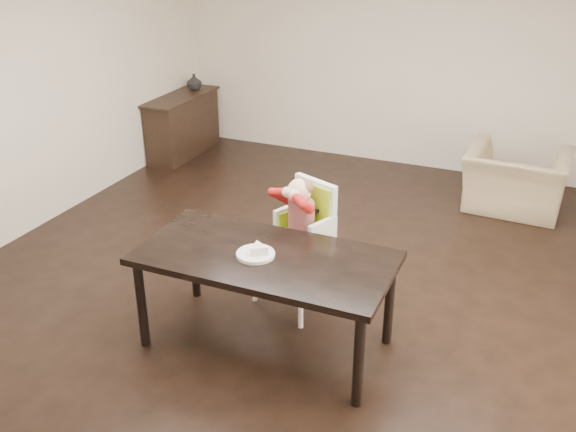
# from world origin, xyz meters

# --- Properties ---
(ground) EXTENTS (7.00, 7.00, 0.00)m
(ground) POSITION_xyz_m (0.00, 0.00, 0.00)
(ground) COLOR black
(ground) RESTS_ON ground
(room_walls) EXTENTS (6.02, 7.02, 2.71)m
(room_walls) POSITION_xyz_m (0.00, 0.00, 1.86)
(room_walls) COLOR beige
(room_walls) RESTS_ON ground
(dining_table) EXTENTS (1.80, 0.90, 0.75)m
(dining_table) POSITION_xyz_m (-0.01, -0.65, 0.67)
(dining_table) COLOR black
(dining_table) RESTS_ON ground
(high_chair) EXTENTS (0.59, 0.59, 1.09)m
(high_chair) POSITION_xyz_m (0.01, 0.00, 0.77)
(high_chair) COLOR white
(high_chair) RESTS_ON ground
(plate) EXTENTS (0.31, 0.31, 0.08)m
(plate) POSITION_xyz_m (-0.06, -0.69, 0.78)
(plate) COLOR white
(plate) RESTS_ON dining_table
(armchair) EXTENTS (1.06, 0.72, 0.89)m
(armchair) POSITION_xyz_m (1.42, 2.57, 0.45)
(armchair) COLOR tan
(armchair) RESTS_ON ground
(sideboard) EXTENTS (0.44, 1.26, 0.79)m
(sideboard) POSITION_xyz_m (-2.78, 2.70, 0.40)
(sideboard) COLOR black
(sideboard) RESTS_ON ground
(vase) EXTENTS (0.25, 0.26, 0.20)m
(vase) POSITION_xyz_m (-2.78, 3.05, 0.89)
(vase) COLOR #99999E
(vase) RESTS_ON sideboard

